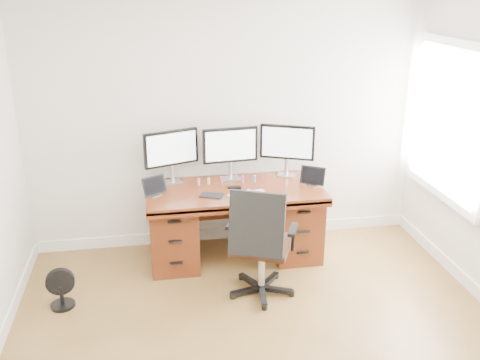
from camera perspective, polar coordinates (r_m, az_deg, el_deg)
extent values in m
cube|color=silver|center=(5.39, -1.37, 6.79)|extent=(4.00, 0.10, 2.70)
cube|color=white|center=(5.35, 21.41, 5.80)|extent=(0.04, 1.30, 1.50)
cube|color=white|center=(5.33, 21.23, 5.79)|extent=(0.01, 1.15, 1.35)
cube|color=#582411|center=(5.16, -0.57, -1.17)|extent=(1.70, 0.80, 0.05)
cube|color=#582411|center=(5.28, -7.12, -5.23)|extent=(0.45, 0.70, 0.70)
cube|color=#582411|center=(5.45, 5.70, -4.29)|extent=(0.45, 0.70, 0.70)
cube|color=#441B0C|center=(5.52, -1.06, -2.18)|extent=(0.74, 0.03, 0.40)
cylinder|color=black|center=(4.90, 2.27, -11.45)|extent=(0.73, 0.73, 0.08)
cylinder|color=silver|center=(4.78, 2.31, -9.03)|extent=(0.06, 0.06, 0.40)
cube|color=#331B0F|center=(4.68, 2.34, -6.92)|extent=(0.62, 0.61, 0.07)
cube|color=black|center=(4.36, 1.80, -4.76)|extent=(0.44, 0.23, 0.55)
cube|color=black|center=(4.66, -0.87, -4.60)|extent=(0.15, 0.24, 0.03)
cube|color=black|center=(4.56, 5.69, -5.29)|extent=(0.15, 0.24, 0.03)
cylinder|color=black|center=(4.97, -18.36, -12.54)|extent=(0.21, 0.21, 0.03)
cylinder|color=black|center=(4.91, -18.50, -11.57)|extent=(0.03, 0.03, 0.17)
cylinder|color=black|center=(4.85, -18.66, -10.35)|extent=(0.25, 0.08, 0.24)
cube|color=silver|center=(5.34, -7.19, -0.19)|extent=(0.22, 0.19, 0.01)
cylinder|color=silver|center=(5.31, -7.23, 0.67)|extent=(0.04, 0.04, 0.18)
cube|color=black|center=(5.23, -7.36, 3.40)|extent=(0.53, 0.21, 0.35)
cube|color=white|center=(5.21, -7.28, 3.34)|extent=(0.47, 0.17, 0.30)
cube|color=silver|center=(5.39, -1.03, 0.19)|extent=(0.19, 0.15, 0.01)
cylinder|color=silver|center=(5.36, -1.04, 1.04)|extent=(0.04, 0.04, 0.18)
cube|color=black|center=(5.28, -1.05, 3.74)|extent=(0.55, 0.08, 0.35)
cube|color=white|center=(5.26, -1.00, 3.68)|extent=(0.50, 0.04, 0.30)
cube|color=silver|center=(5.51, 4.95, 0.55)|extent=(0.22, 0.20, 0.01)
cylinder|color=silver|center=(5.48, 4.97, 1.38)|extent=(0.04, 0.04, 0.18)
cube|color=black|center=(5.39, 5.06, 4.04)|extent=(0.52, 0.25, 0.35)
cube|color=white|center=(5.38, 5.03, 3.98)|extent=(0.46, 0.20, 0.30)
cube|color=silver|center=(5.04, -9.03, -1.59)|extent=(0.13, 0.12, 0.01)
cube|color=black|center=(5.01, -9.09, -0.59)|extent=(0.24, 0.18, 0.17)
cube|color=silver|center=(5.27, 7.74, -0.52)|extent=(0.13, 0.12, 0.01)
cube|color=black|center=(5.23, 7.79, 0.44)|extent=(0.24, 0.18, 0.17)
cube|color=white|center=(4.99, 0.15, -1.53)|extent=(0.27, 0.20, 0.01)
cube|color=silver|center=(5.04, 2.02, -1.33)|extent=(0.14, 0.14, 0.01)
cube|color=black|center=(4.98, -3.02, -1.64)|extent=(0.24, 0.20, 0.01)
cube|color=black|center=(5.16, -0.57, -0.78)|extent=(0.14, 0.09, 0.01)
cylinder|color=pink|center=(5.24, -4.43, -0.30)|extent=(0.02, 0.02, 0.05)
sphere|color=pink|center=(5.23, -4.44, 0.04)|extent=(0.03, 0.03, 0.03)
cylinder|color=#D9CC6A|center=(5.25, -3.38, -0.23)|extent=(0.02, 0.02, 0.05)
sphere|color=#D9CC6A|center=(5.23, -3.38, 0.11)|extent=(0.03, 0.03, 0.03)
cylinder|color=brown|center=(5.26, -1.95, -0.15)|extent=(0.02, 0.02, 0.05)
sphere|color=brown|center=(5.25, -1.96, 0.20)|extent=(0.03, 0.03, 0.03)
cylinder|color=#985ACE|center=(5.29, 0.26, -0.01)|extent=(0.02, 0.02, 0.05)
sphere|color=#985ACE|center=(5.28, 0.26, 0.33)|extent=(0.03, 0.03, 0.03)
cylinder|color=#5380D6|center=(5.31, 1.55, 0.07)|extent=(0.02, 0.02, 0.05)
sphere|color=#5380D6|center=(5.30, 1.55, 0.41)|extent=(0.03, 0.03, 0.03)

